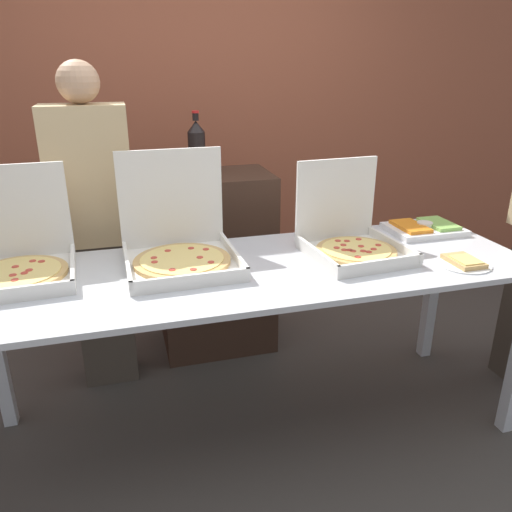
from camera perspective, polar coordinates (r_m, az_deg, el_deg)
The scene contains 12 objects.
ground_plane at distance 2.60m, azimuth 0.00°, elevation -18.75°, with size 16.00×16.00×0.00m, color #423D38.
brick_wall_behind at distance 3.67m, azimuth -7.51°, elevation 16.81°, with size 10.00×0.06×2.80m.
buffet_table at distance 2.20m, azimuth 0.00°, elevation -3.55°, with size 2.43×0.79×0.85m.
pizza_box_far_right at distance 2.20m, azimuth -8.76°, elevation 1.28°, with size 0.48×0.50×0.47m.
pizza_box_near_left at distance 2.33m, azimuth 10.80°, elevation 2.03°, with size 0.44×0.46×0.41m.
pizza_box_far_left at distance 2.26m, azimuth -25.57°, elevation -0.22°, with size 0.46×0.47×0.43m.
paper_plate_front_center at distance 2.36m, azimuth 22.65°, elevation -0.65°, with size 0.23×0.23×0.03m.
veggie_tray at distance 2.74m, azimuth 18.67°, elevation 3.04°, with size 0.37×0.27×0.05m.
sideboard_podium at distance 3.02m, azimuth -4.65°, elevation -0.82°, with size 0.66×0.45×1.08m.
soda_bottle at distance 2.83m, azimuth -6.79°, elevation 12.23°, with size 0.10×0.10×0.35m.
soda_can_silver at distance 2.67m, azimuth -9.18°, elevation 9.65°, with size 0.07×0.07×0.12m.
person_guest_plaid at distance 2.68m, azimuth -17.84°, elevation 3.04°, with size 0.40×0.22×1.69m.
Camera 1 is at (-0.54, -1.92, 1.67)m, focal length 35.00 mm.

